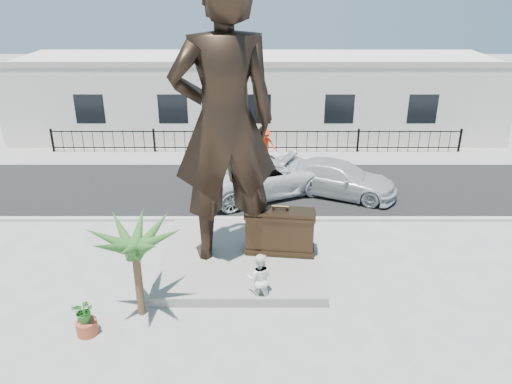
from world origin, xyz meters
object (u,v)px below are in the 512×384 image
(statue, at_px, (224,124))
(suitcase, at_px, (280,232))
(tourist, at_px, (259,278))
(car_white, at_px, (265,175))

(statue, bearing_deg, suitcase, 165.41)
(statue, xyz_separation_m, tourist, (1.05, -2.35, -3.94))
(statue, xyz_separation_m, car_white, (1.33, 5.62, -3.87))
(suitcase, bearing_deg, tourist, -99.77)
(suitcase, distance_m, tourist, 2.44)
(suitcase, xyz_separation_m, tourist, (-0.69, -2.32, -0.29))
(suitcase, relative_size, tourist, 1.40)
(statue, distance_m, suitcase, 4.04)
(statue, bearing_deg, car_white, -116.99)
(suitcase, xyz_separation_m, car_white, (-0.41, 5.64, -0.22))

